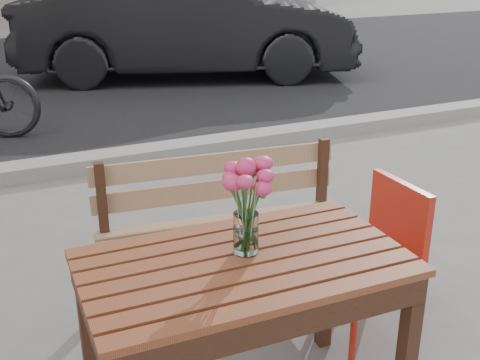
% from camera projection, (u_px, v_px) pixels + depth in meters
% --- Properties ---
extents(street, '(30.00, 8.12, 0.12)m').
position_uv_depth(street, '(54.00, 107.00, 6.67)').
color(street, black).
rests_on(street, ground).
extents(main_table, '(1.15, 0.69, 0.70)m').
position_uv_depth(main_table, '(244.00, 288.00, 2.14)').
color(main_table, brown).
rests_on(main_table, ground).
extents(main_bench, '(1.31, 0.51, 0.79)m').
position_uv_depth(main_bench, '(222.00, 209.00, 3.02)').
color(main_bench, '#8C6948').
rests_on(main_bench, ground).
extents(red_chair, '(0.38, 0.38, 0.76)m').
position_uv_depth(red_chair, '(379.00, 251.00, 2.69)').
color(red_chair, '#B62214').
rests_on(red_chair, ground).
extents(main_vase, '(0.19, 0.19, 0.35)m').
position_uv_depth(main_vase, '(246.00, 195.00, 2.06)').
color(main_vase, white).
rests_on(main_vase, main_table).
extents(parked_car, '(4.70, 2.88, 1.46)m').
position_uv_depth(parked_car, '(187.00, 23.00, 8.07)').
color(parked_car, black).
rests_on(parked_car, ground).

